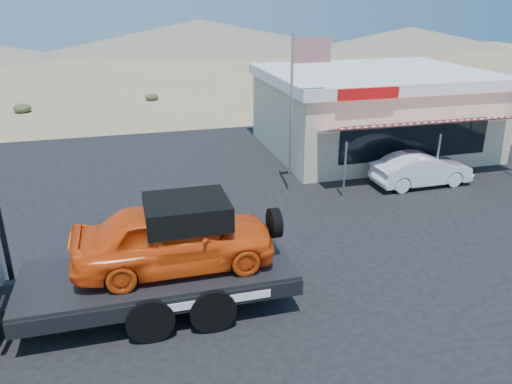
# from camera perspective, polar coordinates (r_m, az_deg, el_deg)

# --- Properties ---
(ground) EXTENTS (120.00, 120.00, 0.00)m
(ground) POSITION_cam_1_polar(r_m,az_deg,el_deg) (15.03, -7.84, -7.63)
(ground) COLOR #8A714E
(ground) RESTS_ON ground
(asphalt_lot) EXTENTS (32.00, 24.00, 0.02)m
(asphalt_lot) POSITION_cam_1_polar(r_m,az_deg,el_deg) (17.97, -2.85, -2.32)
(asphalt_lot) COLOR black
(asphalt_lot) RESTS_ON ground
(tow_truck) EXTENTS (9.34, 2.77, 3.12)m
(tow_truck) POSITION_cam_1_polar(r_m,az_deg,el_deg) (12.24, -19.42, -7.05)
(tow_truck) COLOR black
(tow_truck) RESTS_ON asphalt_lot
(white_sedan) EXTENTS (4.10, 1.52, 1.34)m
(white_sedan) POSITION_cam_1_polar(r_m,az_deg,el_deg) (21.35, 18.37, 2.47)
(white_sedan) COLOR silver
(white_sedan) RESTS_ON asphalt_lot
(jerky_store) EXTENTS (10.40, 9.97, 3.90)m
(jerky_store) POSITION_cam_1_polar(r_m,az_deg,el_deg) (25.63, 13.11, 9.12)
(jerky_store) COLOR #C1B192
(jerky_store) RESTS_ON asphalt_lot
(flagpole) EXTENTS (1.55, 0.10, 6.00)m
(flagpole) POSITION_cam_1_polar(r_m,az_deg,el_deg) (19.02, 4.74, 10.85)
(flagpole) COLOR #99999E
(flagpole) RESTS_ON asphalt_lot
(distant_hills) EXTENTS (126.00, 48.00, 4.20)m
(distant_hills) POSITION_cam_1_polar(r_m,az_deg,el_deg) (68.92, -23.00, 15.49)
(distant_hills) COLOR #726B59
(distant_hills) RESTS_ON ground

